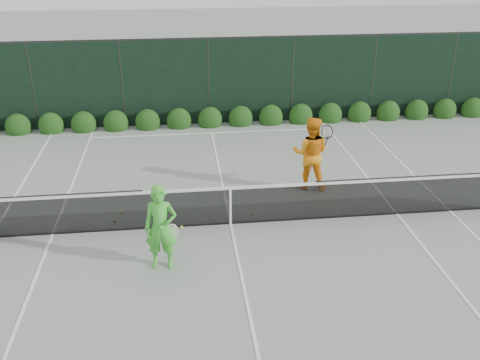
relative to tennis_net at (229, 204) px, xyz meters
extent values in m
plane|color=gray|center=(0.02, 0.00, -0.53)|extent=(80.00, 80.00, 0.00)
cube|color=black|center=(-4.18, 0.00, -0.02)|extent=(4.40, 0.01, 1.02)
cube|color=black|center=(0.02, 0.00, -0.05)|extent=(4.00, 0.01, 0.96)
cube|color=black|center=(4.22, 0.00, -0.02)|extent=(4.40, 0.01, 1.02)
cube|color=white|center=(0.02, 0.00, 0.41)|extent=(12.80, 0.03, 0.07)
cube|color=black|center=(0.02, 0.00, -0.51)|extent=(12.80, 0.02, 0.04)
cube|color=white|center=(0.02, 0.00, -0.07)|extent=(0.05, 0.03, 0.91)
imported|color=green|center=(-1.54, -1.58, 0.38)|extent=(0.71, 0.50, 1.82)
torus|color=white|center=(-1.34, -1.48, 0.20)|extent=(0.29, 0.13, 0.30)
cylinder|color=black|center=(-1.34, -1.48, -0.04)|extent=(0.10, 0.03, 0.30)
imported|color=orange|center=(2.34, 1.75, 0.46)|extent=(1.14, 1.00, 1.99)
torus|color=black|center=(2.69, 1.55, 1.12)|extent=(0.28, 0.16, 0.30)
cylinder|color=black|center=(2.69, 1.55, 0.88)|extent=(0.10, 0.03, 0.30)
cube|color=white|center=(5.51, 0.00, -0.53)|extent=(0.06, 23.77, 0.01)
cube|color=white|center=(-4.09, 0.00, -0.53)|extent=(0.06, 23.77, 0.01)
cube|color=white|center=(4.14, 0.00, -0.53)|extent=(0.06, 23.77, 0.01)
cube|color=white|center=(0.02, 11.88, -0.53)|extent=(11.03, 0.06, 0.01)
cube|color=white|center=(0.02, 6.40, -0.53)|extent=(8.23, 0.06, 0.01)
cube|color=white|center=(0.02, 0.00, -0.53)|extent=(0.06, 12.80, 0.01)
cube|color=black|center=(0.02, 7.50, 0.97)|extent=(32.00, 0.06, 3.00)
cube|color=#262826|center=(0.02, 7.50, 2.50)|extent=(32.00, 0.06, 0.06)
cylinder|color=#262826|center=(-5.98, 7.50, 0.97)|extent=(0.08, 0.08, 3.00)
cylinder|color=#262826|center=(-2.98, 7.50, 0.97)|extent=(0.08, 0.08, 3.00)
cylinder|color=#262826|center=(0.02, 7.50, 0.97)|extent=(0.08, 0.08, 3.00)
cylinder|color=#262826|center=(3.02, 7.50, 0.97)|extent=(0.08, 0.08, 3.00)
cylinder|color=#262826|center=(6.02, 7.50, 0.97)|extent=(0.08, 0.08, 3.00)
cylinder|color=#262826|center=(9.02, 7.50, 0.97)|extent=(0.08, 0.08, 3.00)
ellipsoid|color=#133D10|center=(-6.58, 7.15, -0.30)|extent=(0.86, 0.65, 0.94)
ellipsoid|color=#133D10|center=(-5.48, 7.15, -0.30)|extent=(0.86, 0.65, 0.94)
ellipsoid|color=#133D10|center=(-4.38, 7.15, -0.30)|extent=(0.86, 0.65, 0.94)
ellipsoid|color=#133D10|center=(-3.28, 7.15, -0.30)|extent=(0.86, 0.65, 0.94)
ellipsoid|color=#133D10|center=(-2.18, 7.15, -0.30)|extent=(0.86, 0.65, 0.94)
ellipsoid|color=#133D10|center=(-1.08, 7.15, -0.30)|extent=(0.86, 0.65, 0.94)
ellipsoid|color=#133D10|center=(0.02, 7.15, -0.30)|extent=(0.86, 0.65, 0.94)
ellipsoid|color=#133D10|center=(1.12, 7.15, -0.30)|extent=(0.86, 0.65, 0.94)
ellipsoid|color=#133D10|center=(2.22, 7.15, -0.30)|extent=(0.86, 0.65, 0.94)
ellipsoid|color=#133D10|center=(3.32, 7.15, -0.30)|extent=(0.86, 0.65, 0.94)
ellipsoid|color=#133D10|center=(4.42, 7.15, -0.30)|extent=(0.86, 0.65, 0.94)
ellipsoid|color=#133D10|center=(5.52, 7.15, -0.30)|extent=(0.86, 0.65, 0.94)
ellipsoid|color=#133D10|center=(6.62, 7.15, -0.30)|extent=(0.86, 0.65, 0.94)
ellipsoid|color=#133D10|center=(7.72, 7.15, -0.30)|extent=(0.86, 0.65, 0.94)
ellipsoid|color=#133D10|center=(8.82, 7.15, -0.30)|extent=(0.86, 0.65, 0.94)
ellipsoid|color=#133D10|center=(9.92, 7.15, -0.30)|extent=(0.86, 0.65, 0.94)
sphere|color=#D0DE31|center=(0.60, 0.36, -0.50)|extent=(0.07, 0.07, 0.07)
sphere|color=#D0DE31|center=(-1.14, -0.07, -0.50)|extent=(0.07, 0.07, 0.07)
sphere|color=#D0DE31|center=(-2.61, 0.82, -0.50)|extent=(0.07, 0.07, 0.07)
sphere|color=#D0DE31|center=(-2.72, 0.40, -0.50)|extent=(0.07, 0.07, 0.07)
camera|label=1|loc=(-1.07, -11.03, 5.76)|focal=40.00mm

